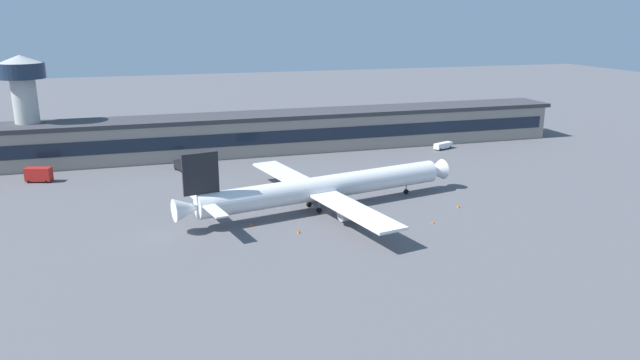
# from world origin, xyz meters

# --- Properties ---
(ground_plane) EXTENTS (600.00, 600.00, 0.00)m
(ground_plane) POSITION_xyz_m (0.00, 0.00, 0.00)
(ground_plane) COLOR #56565B
(terminal_building) EXTENTS (182.31, 14.60, 11.27)m
(terminal_building) POSITION_xyz_m (0.00, 56.92, 5.66)
(terminal_building) COLOR gray
(terminal_building) RESTS_ON ground_plane
(airliner) EXTENTS (62.48, 54.32, 14.74)m
(airliner) POSITION_xyz_m (-1.13, 0.82, 4.49)
(airliner) COLOR white
(airliner) RESTS_ON ground_plane
(control_tower) EXTENTS (11.75, 11.75, 28.99)m
(control_tower) POSITION_xyz_m (-64.56, 59.81, 18.23)
(control_tower) COLOR #B7B7B2
(control_tower) RESTS_ON ground_plane
(belt_loader) EXTENTS (6.68, 4.28, 1.95)m
(belt_loader) POSITION_xyz_m (50.52, 44.59, 1.15)
(belt_loader) COLOR white
(belt_loader) RESTS_ON ground_plane
(stair_truck) EXTENTS (6.44, 4.03, 3.55)m
(stair_truck) POSITION_xyz_m (-60.33, 40.12, 1.98)
(stair_truck) COLOR red
(stair_truck) RESTS_ON ground_plane
(crew_van) EXTENTS (4.02, 5.65, 2.55)m
(crew_van) POSITION_xyz_m (-26.51, 40.90, 1.46)
(crew_van) COLOR black
(crew_van) RESTS_ON ground_plane
(traffic_cone_0) EXTENTS (0.59, 0.59, 0.74)m
(traffic_cone_0) POSITION_xyz_m (-9.44, -11.75, 0.37)
(traffic_cone_0) COLOR #F2590C
(traffic_cone_0) RESTS_ON ground_plane
(traffic_cone_1) EXTENTS (0.60, 0.60, 0.75)m
(traffic_cone_1) POSITION_xyz_m (26.47, -6.98, 0.37)
(traffic_cone_1) COLOR #F2590C
(traffic_cone_1) RESTS_ON ground_plane
(traffic_cone_2) EXTENTS (0.47, 0.47, 0.59)m
(traffic_cone_2) POSITION_xyz_m (16.81, -14.32, 0.29)
(traffic_cone_2) COLOR #F2590C
(traffic_cone_2) RESTS_ON ground_plane
(traffic_cone_3) EXTENTS (0.59, 0.59, 0.73)m
(traffic_cone_3) POSITION_xyz_m (-17.18, -5.53, 0.37)
(traffic_cone_3) COLOR #F2590C
(traffic_cone_3) RESTS_ON ground_plane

